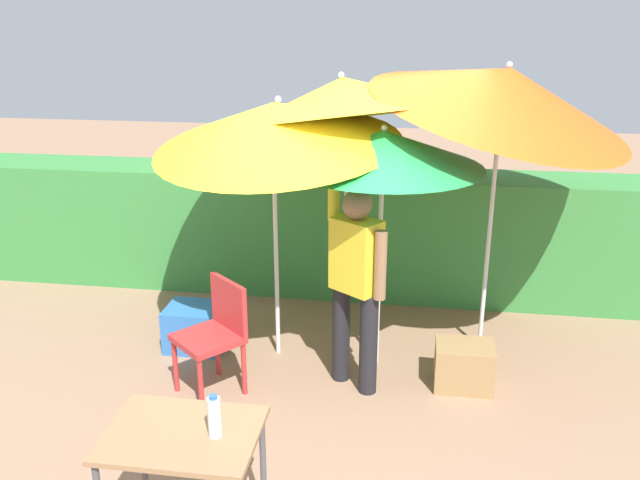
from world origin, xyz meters
name	(u,v)px	position (x,y,z in m)	size (l,w,h in m)	color
ground_plane	(314,381)	(0.00, 0.00, 0.00)	(24.00, 24.00, 0.00)	#937056
hedge_row	(343,232)	(0.00, 1.89, 0.64)	(8.00, 0.70, 1.27)	#38843D
umbrella_rainbow	(383,149)	(0.47, 0.39, 1.82)	(1.55, 1.55, 2.01)	silver
umbrella_orange	(276,124)	(-0.36, 0.41, 1.99)	(1.97, 1.97, 2.34)	silver
umbrella_yellow	(505,91)	(1.37, 0.81, 2.22)	(2.18, 2.12, 2.75)	silver
umbrella_navy	(344,98)	(0.10, 1.00, 2.12)	(1.98, 1.95, 2.56)	silver
person_vendor	(356,276)	(0.31, 0.01, 0.93)	(0.50, 0.39, 1.88)	black
chair_plastic	(216,330)	(-0.73, -0.21, 0.51)	(0.62, 0.62, 0.89)	#B72D2D
cooler_box	(196,327)	(-1.12, 0.42, 0.19)	(0.50, 0.40, 0.38)	#2D6BB7
crate_cardboard	(464,366)	(1.17, 0.11, 0.18)	(0.45, 0.34, 0.36)	#9E7A4C
folding_table	(183,447)	(-0.41, -1.79, 0.66)	(0.80, 0.60, 0.75)	#4C4C51
bottle_water	(214,417)	(-0.23, -1.79, 0.86)	(0.07, 0.07, 0.24)	silver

